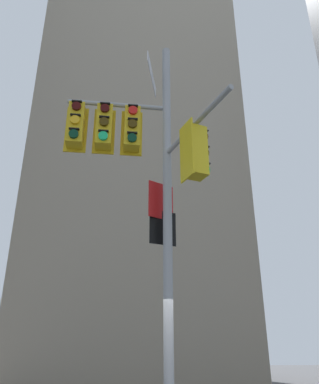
% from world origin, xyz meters
% --- Properties ---
extents(building_mid_block, '(14.44, 14.44, 50.28)m').
position_xyz_m(building_mid_block, '(0.63, 21.70, 25.14)').
color(building_mid_block, tan).
rests_on(building_mid_block, ground).
extents(signal_pole_assembly, '(2.99, 3.15, 8.49)m').
position_xyz_m(signal_pole_assembly, '(-0.59, -0.19, 5.26)').
color(signal_pole_assembly, '#9EA0A3').
rests_on(signal_pole_assembly, ground).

